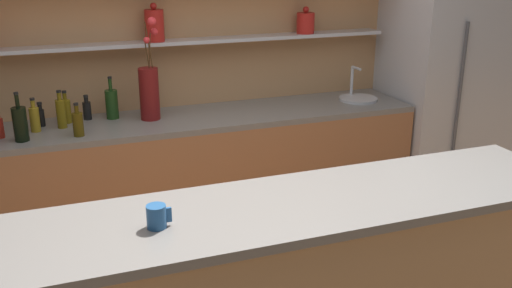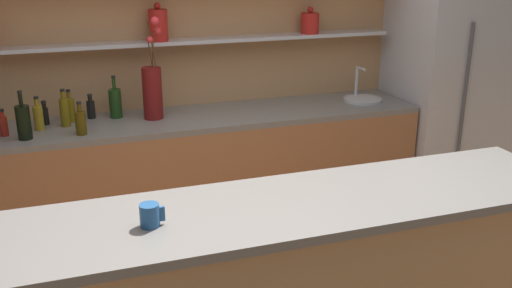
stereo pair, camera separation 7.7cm
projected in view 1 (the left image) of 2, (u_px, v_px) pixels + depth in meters
name	position (u px, v px, depth m)	size (l,w,h in m)	color
back_wall_unit	(172.00, 20.00, 3.99)	(5.20, 0.44, 2.60)	tan
back_counter_unit	(172.00, 181.00, 4.06)	(3.54, 0.62, 0.92)	#99603D
refrigerator	(445.00, 92.00, 4.60)	(0.92, 0.73, 1.86)	#B7B7BC
flower_vase	(149.00, 90.00, 3.84)	(0.15, 0.15, 0.69)	maroon
sink_fixture	(358.00, 97.00, 4.39)	(0.29, 0.29, 0.25)	#B7B7BC
bottle_oil_0	(78.00, 123.00, 3.52)	(0.07, 0.07, 0.21)	#47380A
bottle_oil_1	(61.00, 113.00, 3.68)	(0.06, 0.06, 0.25)	brown
bottle_sauce_2	(41.00, 116.00, 3.72)	(0.05, 0.05, 0.16)	black
bottle_wine_3	(112.00, 104.00, 3.88)	(0.08, 0.08, 0.29)	#193814
bottle_oil_4	(35.00, 119.00, 3.61)	(0.06, 0.06, 0.22)	olive
bottle_wine_5	(20.00, 123.00, 3.42)	(0.08, 0.08, 0.30)	black
bottle_sauce_7	(87.00, 110.00, 3.87)	(0.06, 0.06, 0.17)	black
bottle_oil_11	(66.00, 110.00, 3.79)	(0.06, 0.06, 0.22)	brown
coffee_mug	(157.00, 216.00, 2.16)	(0.10, 0.08, 0.09)	#235184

